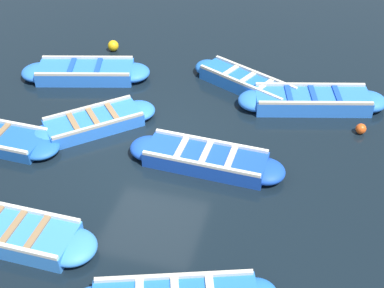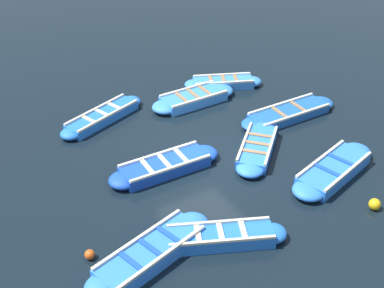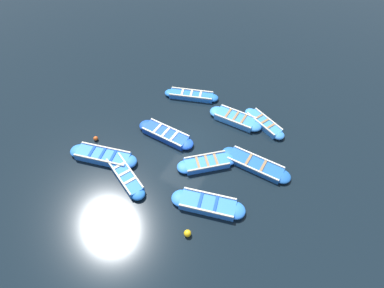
{
  "view_description": "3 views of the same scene",
  "coord_description": "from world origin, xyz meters",
  "views": [
    {
      "loc": [
        -3.52,
        9.18,
        7.88
      ],
      "look_at": [
        -1.0,
        -0.14,
        0.36
      ],
      "focal_mm": 50.0,
      "sensor_mm": 36.0,
      "label": 1
    },
    {
      "loc": [
        -7.62,
        -11.52,
        9.78
      ],
      "look_at": [
        -0.26,
        0.34,
        0.47
      ],
      "focal_mm": 50.0,
      "sensor_mm": 36.0,
      "label": 2
    },
    {
      "loc": [
        5.64,
        -9.37,
        13.02
      ],
      "look_at": [
        0.33,
        0.17,
        0.23
      ],
      "focal_mm": 28.0,
      "sensor_mm": 36.0,
      "label": 3
    }
  ],
  "objects": [
    {
      "name": "ground_plane",
      "position": [
        0.0,
        0.0,
        0.0
      ],
      "size": [
        120.0,
        120.0,
        0.0
      ],
      "primitive_type": "plane",
      "color": "black"
    },
    {
      "name": "boat_stern_in",
      "position": [
        -1.38,
        0.1,
        0.18
      ],
      "size": [
        3.66,
        1.05,
        0.42
      ],
      "color": "#1947B7",
      "rests_on": "ground"
    },
    {
      "name": "boat_tucked",
      "position": [
        3.96,
        0.61,
        0.15
      ],
      "size": [
        3.92,
        1.07,
        0.36
      ],
      "color": "#1E59AD",
      "rests_on": "ground"
    },
    {
      "name": "boat_bow_out",
      "position": [
        -1.79,
        3.87,
        0.16
      ],
      "size": [
        3.6,
        1.82,
        0.38
      ],
      "color": "blue",
      "rests_on": "ground"
    },
    {
      "name": "boat_end_of_row",
      "position": [
        1.62,
        3.26,
        0.18
      ],
      "size": [
        3.38,
        1.04,
        0.43
      ],
      "color": "#3884E0",
      "rests_on": "ground"
    },
    {
      "name": "boat_near_quay",
      "position": [
        3.29,
        3.75,
        0.17
      ],
      "size": [
        3.06,
        1.93,
        0.39
      ],
      "color": "#3884E0",
      "rests_on": "ground"
    },
    {
      "name": "boat_outer_right",
      "position": [
        1.64,
        -0.57,
        0.17
      ],
      "size": [
        2.99,
        2.81,
        0.39
      ],
      "color": "blue",
      "rests_on": "ground"
    },
    {
      "name": "boat_outer_left",
      "position": [
        -1.69,
        -3.35,
        0.19
      ],
      "size": [
        3.47,
        2.13,
        0.43
      ],
      "color": "blue",
      "rests_on": "ground"
    },
    {
      "name": "boat_broadside",
      "position": [
        2.84,
        -2.76,
        0.19
      ],
      "size": [
        3.76,
        1.85,
        0.44
      ],
      "color": "blue",
      "rests_on": "ground"
    },
    {
      "name": "boat_mid_row",
      "position": [
        -3.5,
        -2.93,
        0.2
      ],
      "size": [
        3.97,
        1.83,
        0.46
      ],
      "color": "blue",
      "rests_on": "ground"
    },
    {
      "name": "buoy_orange_near",
      "position": [
        2.7,
        -4.51,
        0.17
      ],
      "size": [
        0.33,
        0.33,
        0.33
      ],
      "primitive_type": "sphere",
      "color": "#EAB214",
      "rests_on": "ground"
    },
    {
      "name": "buoy_yellow_far",
      "position": [
        -4.77,
        -2.1,
        0.13
      ],
      "size": [
        0.26,
        0.26,
        0.26
      ],
      "primitive_type": "sphere",
      "color": "#E05119",
      "rests_on": "ground"
    }
  ]
}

